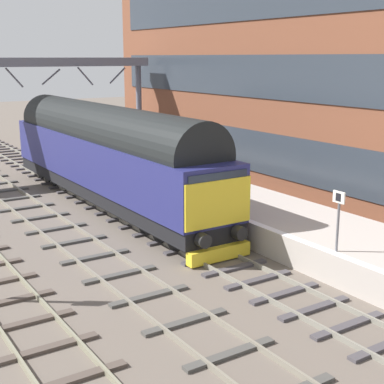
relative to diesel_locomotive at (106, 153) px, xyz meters
The scene contains 9 objects.
ground_plane 5.04m from the diesel_locomotive, 90.02° to the right, with size 140.00×140.00×0.00m, color #62574E.
track_main 5.01m from the diesel_locomotive, 90.02° to the right, with size 2.50×60.00×0.15m.
track_adjacent_west 6.06m from the diesel_locomotive, 127.80° to the right, with size 2.50×60.00×0.15m.
station_platform 6.01m from the diesel_locomotive, 50.66° to the right, with size 4.00×44.00×1.01m.
station_building 12.60m from the diesel_locomotive, 15.35° to the right, with size 5.18×32.25×18.77m.
diesel_locomotive is the anchor object (origin of this frame).
platform_number_sign 12.46m from the diesel_locomotive, 81.13° to the right, with size 0.10×0.44×1.87m.
waiting_passenger 3.44m from the diesel_locomotive, 15.88° to the right, with size 0.38×0.51×1.64m.
overhead_footbridge 9.85m from the diesel_locomotive, 98.73° to the left, with size 16.17×2.00×6.72m.
Camera 1 is at (-10.55, -19.00, 6.76)m, focal length 52.29 mm.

